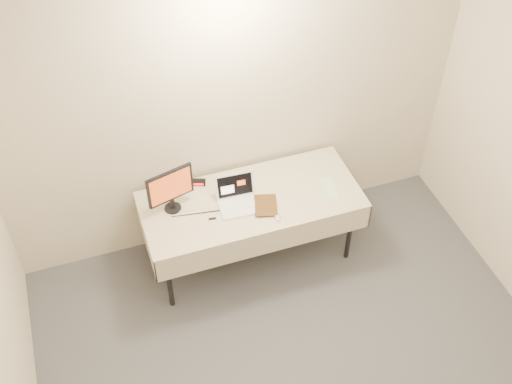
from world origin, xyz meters
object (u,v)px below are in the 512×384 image
object	(u,v)px
table	(251,204)
laptop	(238,198)
monitor	(170,188)
book	(254,197)

from	to	relation	value
table	laptop	size ratio (longest dim) A/B	5.33
table	laptop	world-z (taller)	laptop
table	monitor	distance (m)	0.73
table	monitor	bearing A→B (deg)	170.89
monitor	book	xyz separation A→B (m)	(0.65, -0.21, -0.12)
monitor	book	distance (m)	0.69
table	laptop	bearing A→B (deg)	-178.06
book	laptop	bearing A→B (deg)	155.79
laptop	book	xyz separation A→B (m)	(0.12, -0.10, 0.07)
table	laptop	distance (m)	0.17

